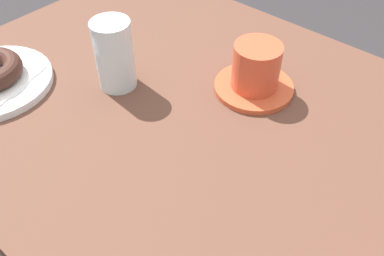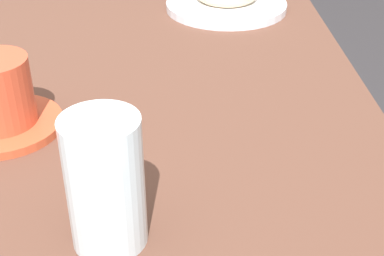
{
  "view_description": "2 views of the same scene",
  "coord_description": "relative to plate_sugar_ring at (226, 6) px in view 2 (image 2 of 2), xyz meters",
  "views": [
    {
      "loc": [
        0.2,
        -0.39,
        1.16
      ],
      "look_at": [
        -0.09,
        -0.05,
        0.72
      ],
      "focal_mm": 39.82,
      "sensor_mm": 36.0,
      "label": 1
    },
    {
      "loc": [
        -0.63,
        -0.09,
        1.03
      ],
      "look_at": [
        -0.15,
        -0.11,
        0.74
      ],
      "focal_mm": 51.32,
      "sensor_mm": 36.0,
      "label": 2
    }
  ],
  "objects": [
    {
      "name": "table",
      "position": [
        -0.31,
        0.18,
        -0.09
      ],
      "size": [
        1.2,
        0.68,
        0.7
      ],
      "color": "brown",
      "rests_on": "ground_plane"
    },
    {
      "name": "napkin_sugar_ring",
      "position": [
        0.0,
        0.0,
        0.01
      ],
      "size": [
        0.14,
        0.14,
        0.0
      ],
      "primitive_type": "cube",
      "rotation": [
        0.0,
        0.0,
        -0.08
      ],
      "color": "white",
      "rests_on": "plate_sugar_ring"
    },
    {
      "name": "water_glass",
      "position": [
        -0.58,
        0.15,
        0.05
      ],
      "size": [
        0.06,
        0.06,
        0.12
      ],
      "primitive_type": "cylinder",
      "color": "silver",
      "rests_on": "table"
    },
    {
      "name": "plate_sugar_ring",
      "position": [
        0.0,
        0.0,
        0.0
      ],
      "size": [
        0.21,
        0.21,
        0.01
      ],
      "primitive_type": "cylinder",
      "color": "silver",
      "rests_on": "table"
    }
  ]
}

